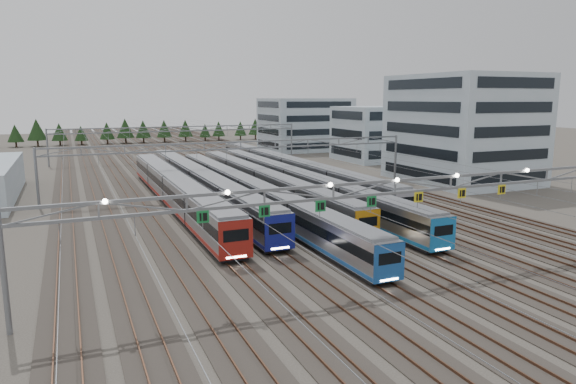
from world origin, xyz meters
name	(u,v)px	position (x,y,z in m)	size (l,w,h in m)	color
ground	(392,274)	(0.00, 0.00, 0.00)	(400.00, 400.00, 0.00)	#47423A
track_bed	(169,148)	(0.00, 100.00, 1.49)	(54.00, 260.00, 5.42)	#2D2823
train_a	(174,189)	(-11.25, 34.26, 2.28)	(3.11, 54.92, 4.05)	black
train_b	(200,183)	(-6.75, 38.71, 2.21)	(3.01, 61.74, 3.92)	black
train_c	(248,191)	(-2.25, 30.14, 2.03)	(2.73, 66.14, 3.56)	black
train_d	(263,182)	(2.25, 36.45, 2.09)	(2.82, 58.15, 3.68)	black
train_e	(292,180)	(6.75, 36.06, 2.10)	(2.84, 68.47, 3.70)	black
train_f	(289,168)	(11.25, 47.64, 2.22)	(3.02, 68.12, 3.93)	black
gantry_near	(395,190)	(-0.05, -0.12, 7.09)	(56.36, 0.61, 8.08)	gray
gantry_mid	(241,151)	(0.00, 40.00, 6.39)	(56.36, 0.36, 8.00)	gray
gantry_far	(180,133)	(0.00, 85.00, 6.39)	(56.36, 0.36, 8.00)	gray
depot_bldg_south	(463,129)	(38.50, 35.65, 9.10)	(18.00, 22.00, 18.20)	#A4BAC3
depot_bldg_mid	(373,134)	(40.95, 67.81, 6.18)	(14.00, 16.00, 12.37)	#A4BAC3
depot_bldg_north	(305,124)	(36.99, 96.34, 7.11)	(22.00, 18.00, 14.21)	#A4BAC3
treeline	(165,129)	(5.40, 136.89, 4.23)	(106.40, 5.60, 7.02)	#332114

